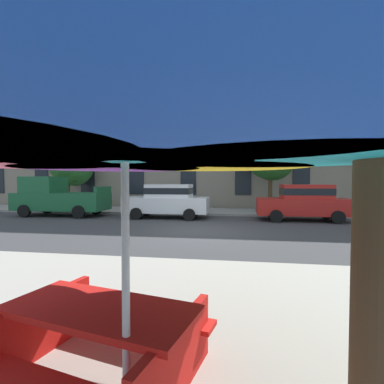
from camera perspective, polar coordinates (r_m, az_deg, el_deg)
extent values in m
plane|color=#38383A|center=(11.26, 1.22, -7.75)|extent=(120.00, 120.00, 0.00)
cube|color=gray|center=(17.95, 4.13, -3.88)|extent=(56.00, 3.60, 0.12)
cube|color=gray|center=(26.42, 5.68, 11.83)|extent=(38.23, 12.00, 12.80)
cube|color=#9E937F|center=(20.05, 4.67, 5.73)|extent=(37.47, 0.08, 0.36)
cube|color=#9E937F|center=(20.50, 4.70, 14.69)|extent=(37.47, 0.08, 0.36)
cube|color=#9E937F|center=(21.43, 4.72, 23.07)|extent=(37.47, 0.08, 0.36)
cube|color=black|center=(25.36, -27.98, 12.93)|extent=(1.10, 0.06, 11.60)
cube|color=black|center=(23.33, -20.21, 14.02)|extent=(1.10, 0.06, 11.60)
cube|color=black|center=(21.78, -11.07, 14.98)|extent=(1.10, 0.06, 11.60)
cube|color=black|center=(20.83, -0.75, 15.62)|extent=(1.10, 0.06, 11.60)
cube|color=black|center=(20.55, 10.23, 15.78)|extent=(1.10, 0.06, 11.60)
cube|color=black|center=(20.99, 21.12, 15.38)|extent=(1.10, 0.06, 11.60)
cube|color=black|center=(22.08, 31.19, 14.54)|extent=(1.10, 0.06, 11.60)
cube|color=#195933|center=(17.65, -24.53, -1.69)|extent=(5.10, 1.90, 0.96)
cube|color=#195933|center=(18.24, -27.46, 1.31)|extent=(1.90, 1.75, 0.90)
cube|color=#195933|center=(16.39, -17.34, 0.44)|extent=(0.16, 1.75, 0.36)
cylinder|color=black|center=(17.70, -18.52, -3.16)|extent=(0.68, 0.22, 0.68)
cylinder|color=black|center=(16.05, -21.65, -3.72)|extent=(0.68, 0.22, 0.68)
cylinder|color=black|center=(19.36, -26.87, -2.83)|extent=(0.68, 0.22, 0.68)
cylinder|color=black|center=(17.86, -30.44, -3.29)|extent=(0.68, 0.22, 0.68)
cube|color=silver|center=(15.19, -5.07, -2.54)|extent=(4.40, 1.76, 0.80)
cube|color=silver|center=(15.11, -4.53, 0.25)|extent=(2.30, 1.55, 0.68)
cube|color=black|center=(15.11, -4.53, 0.25)|extent=(2.32, 1.57, 0.32)
cylinder|color=black|center=(14.79, -11.05, -4.26)|extent=(0.60, 0.22, 0.60)
cylinder|color=black|center=(16.44, -8.95, -3.61)|extent=(0.60, 0.22, 0.60)
cylinder|color=black|center=(14.09, -0.53, -4.53)|extent=(0.60, 0.22, 0.60)
cylinder|color=black|center=(15.82, 0.51, -3.80)|extent=(0.60, 0.22, 0.60)
cube|color=#B21E19|center=(15.09, 21.14, -2.71)|extent=(4.40, 1.76, 0.80)
cube|color=#B21E19|center=(15.08, 21.74, 0.10)|extent=(2.30, 1.55, 0.68)
cube|color=black|center=(15.08, 21.74, 0.10)|extent=(2.32, 1.57, 0.32)
cylinder|color=black|center=(14.03, 16.42, -4.64)|extent=(0.60, 0.22, 0.60)
cylinder|color=black|center=(15.76, 15.58, -3.90)|extent=(0.60, 0.22, 0.60)
cylinder|color=black|center=(14.64, 27.10, -4.51)|extent=(0.60, 0.22, 0.60)
cylinder|color=black|center=(16.31, 25.17, -3.83)|extent=(0.60, 0.22, 0.60)
cylinder|color=brown|center=(21.79, -23.52, -0.50)|extent=(0.32, 0.32, 2.01)
sphere|color=#2D702D|center=(21.58, -23.66, 5.09)|extent=(2.43, 2.43, 2.43)
sphere|color=#2D702D|center=(21.84, -22.59, 4.79)|extent=(2.79, 2.79, 2.79)
sphere|color=#2D702D|center=(21.67, -24.13, 5.65)|extent=(2.18, 2.18, 2.18)
sphere|color=#2D702D|center=(21.99, -23.08, 4.56)|extent=(2.48, 2.48, 2.48)
cylinder|color=#4C3823|center=(17.96, 15.29, -0.69)|extent=(0.25, 0.25, 2.15)
sphere|color=#236023|center=(18.26, 16.08, 7.53)|extent=(2.80, 2.80, 2.80)
sphere|color=#236023|center=(18.31, 15.46, 7.21)|extent=(3.09, 3.09, 3.09)
sphere|color=#236023|center=(18.07, 15.80, 6.53)|extent=(2.72, 2.72, 2.72)
sphere|color=#236023|center=(18.24, 16.09, 7.45)|extent=(2.03, 2.03, 2.03)
cylinder|color=silver|center=(2.26, -13.07, -16.24)|extent=(0.06, 0.06, 2.42)
cone|color=#199EB2|center=(2.04, 17.66, 11.08)|extent=(1.95, 1.95, 0.36)
cone|color=yellow|center=(2.98, 4.02, 8.28)|extent=(1.95, 1.95, 0.36)
cone|color=#662D9E|center=(3.27, -15.97, 7.66)|extent=(1.95, 1.95, 0.36)
cone|color=blue|center=(1.11, -4.99, 19.02)|extent=(1.95, 1.95, 0.36)
cone|color=#199EB2|center=(2.18, -13.31, 11.60)|extent=(1.87, 1.87, 0.44)
cube|color=red|center=(2.97, -17.94, -21.42)|extent=(1.93, 1.18, 0.06)
cube|color=red|center=(3.55, -10.96, -22.59)|extent=(1.82, 0.67, 0.05)
cube|color=red|center=(2.78, -3.10, -31.82)|extent=(0.39, 1.38, 0.74)
cube|color=red|center=(3.63, -28.26, -23.45)|extent=(0.39, 1.38, 0.74)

